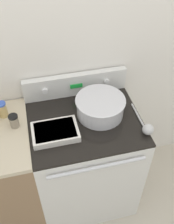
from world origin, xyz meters
name	(u,v)px	position (x,y,z in m)	size (l,w,h in m)	color
ground_plane	(94,224)	(0.00, 0.00, 0.00)	(12.00, 12.00, 0.00)	beige
kitchen_wall	(73,56)	(0.00, 0.67, 1.25)	(8.00, 0.05, 2.50)	silver
stove_range	(85,161)	(0.00, 0.32, 0.48)	(0.76, 0.66, 0.96)	silver
control_panel	(75,84)	(0.00, 0.61, 1.04)	(0.76, 0.07, 0.17)	silver
mixing_bowl	(100,106)	(0.12, 0.35, 1.03)	(0.34, 0.34, 0.13)	silver
casserole_dish	(55,132)	(-0.21, 0.24, 0.98)	(0.30, 0.20, 0.05)	silver
ladle	(147,128)	(0.37, 0.13, 0.99)	(0.07, 0.32, 0.07)	#B7B7B7
spice_jar_black_cap	(14,121)	(-0.46, 0.36, 1.02)	(0.06, 0.06, 0.09)	gray
spice_jar_blue_cap	(2,110)	(-0.53, 0.48, 1.03)	(0.06, 0.06, 0.11)	tan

